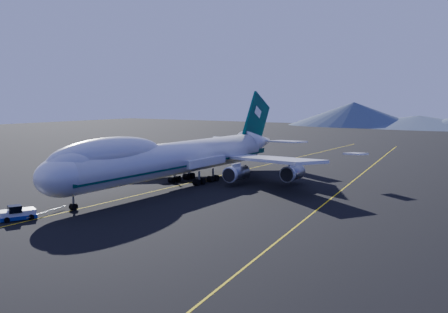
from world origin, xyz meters
The scene contains 5 objects.
ground centered at (0.00, 0.00, 0.00)m, with size 500.00×500.00×0.00m, color black.
taxiway_line_main centered at (0.00, 0.00, 0.01)m, with size 0.25×220.00×0.01m, color yellow.
taxiway_line_side centered at (30.00, 10.00, 0.01)m, with size 0.25×200.00×0.01m, color yellow.
boeing_747 centered at (0.00, 0.03, 5.81)m, with size 59.62×72.43×19.37m.
pushback_tug centered at (-2.06, -34.99, 0.69)m, with size 4.41×5.64×2.19m.
Camera 1 is at (61.78, -78.31, 17.53)m, focal length 40.00 mm.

